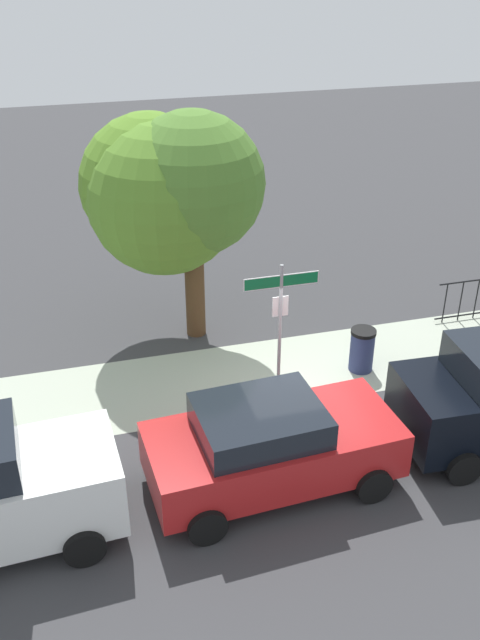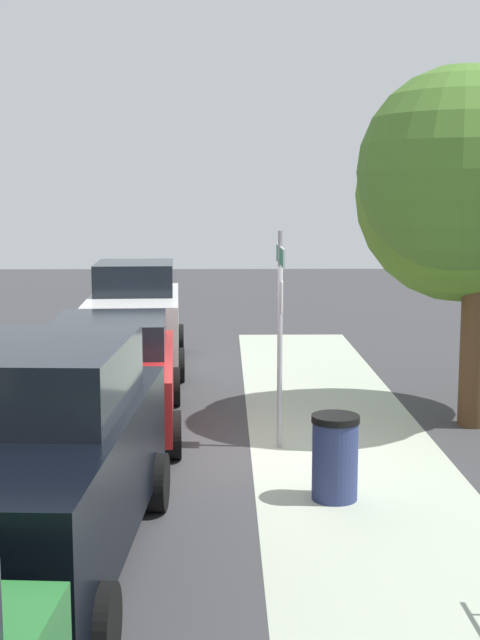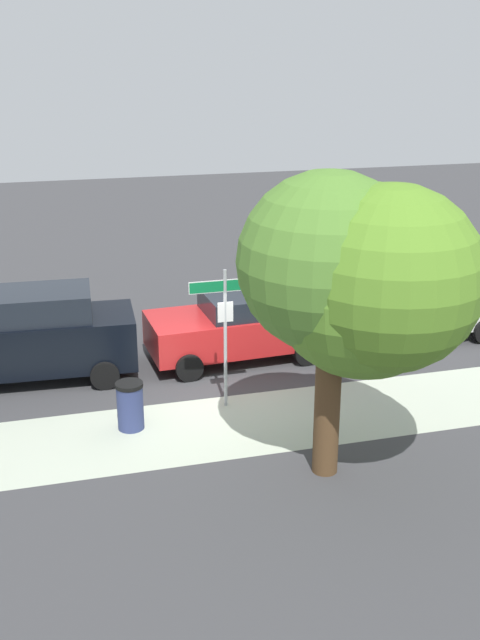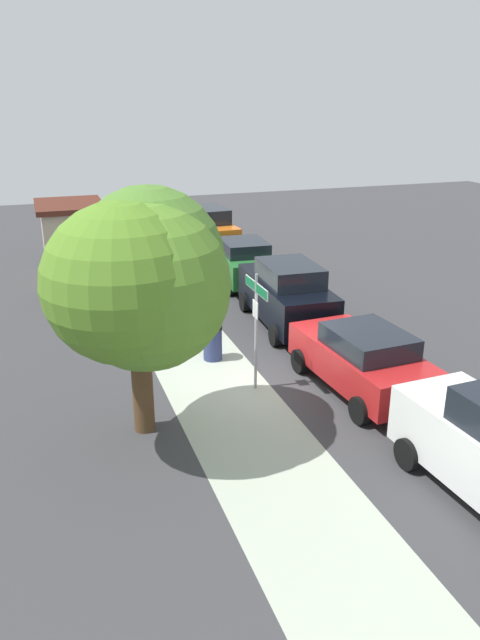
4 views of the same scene
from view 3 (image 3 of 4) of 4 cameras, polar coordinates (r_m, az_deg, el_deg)
ground_plane at (r=16.21m, az=-2.50°, el=-6.00°), size 60.00×60.00×0.00m
sidewalk_strip at (r=14.80m, az=-9.05°, el=-8.93°), size 24.00×2.60×0.00m
street_sign at (r=15.11m, az=-1.14°, el=0.57°), size 1.48×0.07×2.97m
shade_tree at (r=12.45m, az=9.18°, el=3.40°), size 3.86×3.72×5.30m
car_white at (r=19.74m, az=13.41°, el=1.55°), size 4.51×2.16×2.11m
car_red at (r=17.97m, az=-0.08°, el=-0.38°), size 4.34×2.26×1.65m
car_black at (r=17.40m, az=-15.56°, el=-1.18°), size 4.74×2.20×2.08m
trash_bin at (r=14.94m, az=-8.36°, el=-6.46°), size 0.55×0.55×0.98m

